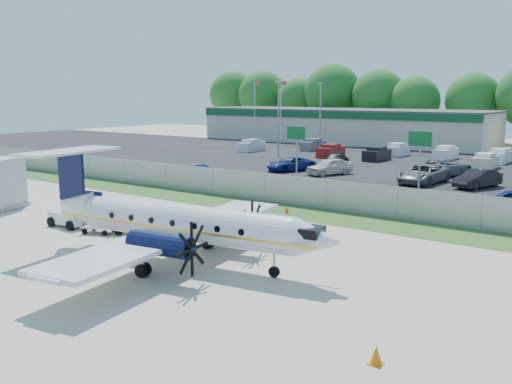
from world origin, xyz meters
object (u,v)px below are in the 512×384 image
Objects in this scene: pushback_tug at (72,216)px; baggage_cart_near at (136,225)px; baggage_cart_far at (99,226)px; aircraft at (179,222)px.

pushback_tug is 4.52m from baggage_cart_near.
baggage_cart_near is 2.11m from baggage_cart_far.
pushback_tug is 2.63m from baggage_cart_far.
aircraft is 6.24m from baggage_cart_near.
baggage_cart_near is (-5.60, 2.40, -1.34)m from aircraft.
baggage_cart_far is at bearing -3.34° from pushback_tug.
baggage_cart_far is (2.62, -0.15, -0.18)m from pushback_tug.
pushback_tug reaches higher than baggage_cart_near.
aircraft is 10.21m from pushback_tug.
baggage_cart_far is (-7.41, 1.30, -1.44)m from aircraft.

